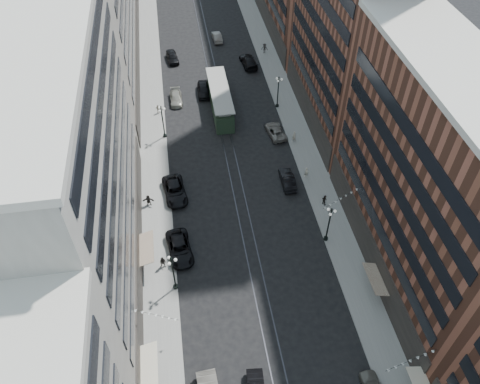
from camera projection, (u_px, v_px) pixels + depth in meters
ground at (221, 112)px, 75.25m from camera, size 220.00×220.00×0.00m
sidewalk_west at (151, 84)px, 80.92m from camera, size 4.00×180.00×0.15m
sidewalk_east at (275, 73)px, 83.33m from camera, size 4.00×180.00×0.15m
rail_west at (210, 79)px, 82.10m from camera, size 0.12×180.00×0.02m
rail_east at (218, 79)px, 82.25m from camera, size 0.12×180.00×0.02m
building_west_mid at (77, 174)px, 44.71m from camera, size 8.00×36.00×28.00m
building_east_mid at (428, 186)px, 46.39m from camera, size 8.00×30.00×24.00m
lamppost_sw_far at (173, 272)px, 49.88m from camera, size 1.03×1.14×5.52m
lamppost_sw_mid at (163, 121)px, 68.58m from camera, size 1.03×1.14×5.52m
lamppost_se_far at (329, 223)px, 54.66m from camera, size 1.03×1.14×5.52m
lamppost_se_mid at (278, 91)px, 74.05m from camera, size 1.03×1.14×5.52m
streetcar at (220, 100)px, 74.67m from camera, size 2.99×13.53×3.74m
car_2 at (180, 248)px, 54.96m from camera, size 3.34×6.11×1.62m
pedestrian_2 at (163, 263)px, 53.29m from camera, size 0.90×0.63×1.69m
car_7 at (175, 191)px, 61.62m from camera, size 3.41×6.24×1.66m
car_8 at (176, 98)px, 76.87m from camera, size 1.96×4.81×1.39m
car_9 at (172, 57)px, 85.97m from camera, size 2.46×4.93×1.61m
car_10 at (288, 180)px, 63.17m from camera, size 1.69×4.70×1.54m
car_11 at (276, 131)px, 70.71m from camera, size 2.96×5.25×1.39m
car_12 at (249, 61)px, 84.79m from camera, size 2.97×6.08×1.70m
car_13 at (204, 90)px, 78.30m from camera, size 2.17×5.09×1.71m
car_14 at (217, 37)px, 91.47m from camera, size 1.79×4.63×1.50m
pedestrian_5 at (148, 200)px, 60.21m from camera, size 1.56×0.64×1.63m
pedestrian_6 at (158, 109)px, 74.37m from camera, size 0.92×0.51×1.49m
pedestrian_7 at (324, 200)px, 60.38m from camera, size 0.76×0.83×1.52m
pedestrian_8 at (294, 136)px, 69.27m from camera, size 0.75×0.61×1.77m
pedestrian_9 at (264, 48)px, 87.63m from camera, size 1.31×0.87×1.88m
pedestrian_extra_0 at (306, 173)px, 63.94m from camera, size 0.63×0.48×1.56m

